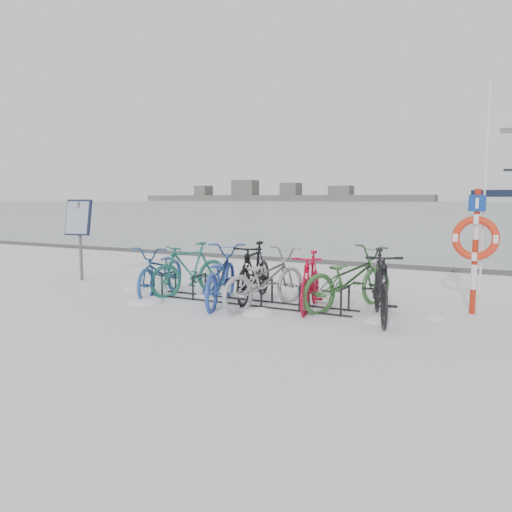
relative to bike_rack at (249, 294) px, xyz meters
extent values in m
plane|color=white|center=(0.00, 0.00, -0.18)|extent=(900.00, 900.00, 0.00)
cube|color=#A0AEB5|center=(0.00, 155.00, -0.17)|extent=(400.00, 298.00, 0.02)
cube|color=#3F3F42|center=(0.00, 5.90, -0.13)|extent=(400.00, 0.25, 0.10)
cylinder|color=black|center=(-1.80, -0.22, 0.04)|extent=(0.04, 0.04, 0.44)
cylinder|color=black|center=(-1.80, 0.22, 0.04)|extent=(0.04, 0.04, 0.44)
cylinder|color=black|center=(-1.80, 0.00, 0.26)|extent=(0.04, 0.44, 0.04)
cylinder|color=black|center=(-1.08, -0.22, 0.04)|extent=(0.04, 0.04, 0.44)
cylinder|color=black|center=(-1.08, 0.22, 0.04)|extent=(0.04, 0.04, 0.44)
cylinder|color=black|center=(-1.08, 0.00, 0.26)|extent=(0.04, 0.44, 0.04)
cylinder|color=black|center=(-0.36, -0.22, 0.04)|extent=(0.04, 0.04, 0.44)
cylinder|color=black|center=(-0.36, 0.22, 0.04)|extent=(0.04, 0.04, 0.44)
cylinder|color=black|center=(-0.36, 0.00, 0.26)|extent=(0.04, 0.44, 0.04)
cylinder|color=black|center=(0.36, -0.22, 0.04)|extent=(0.04, 0.04, 0.44)
cylinder|color=black|center=(0.36, 0.22, 0.04)|extent=(0.04, 0.04, 0.44)
cylinder|color=black|center=(0.36, 0.00, 0.26)|extent=(0.04, 0.44, 0.04)
cylinder|color=black|center=(1.08, -0.22, 0.04)|extent=(0.04, 0.04, 0.44)
cylinder|color=black|center=(1.08, 0.22, 0.04)|extent=(0.04, 0.04, 0.44)
cylinder|color=black|center=(1.08, 0.00, 0.26)|extent=(0.04, 0.44, 0.04)
cylinder|color=black|center=(1.80, -0.22, 0.04)|extent=(0.04, 0.04, 0.44)
cylinder|color=black|center=(1.80, 0.22, 0.04)|extent=(0.04, 0.04, 0.44)
cylinder|color=black|center=(1.80, 0.00, 0.26)|extent=(0.04, 0.44, 0.04)
cylinder|color=black|center=(0.00, -0.22, -0.16)|extent=(4.00, 0.03, 0.03)
cylinder|color=black|center=(0.00, 0.22, -0.16)|extent=(4.00, 0.03, 0.03)
cylinder|color=#595B5E|center=(-4.69, 0.50, 0.73)|extent=(0.07, 0.07, 1.82)
cube|color=black|center=(-4.69, 0.47, 1.29)|extent=(0.66, 0.35, 0.82)
cube|color=#8C99AD|center=(-4.69, 0.43, 1.29)|extent=(0.59, 0.28, 0.73)
cylinder|color=#AC230D|center=(3.69, 0.97, 0.03)|extent=(0.09, 0.09, 0.41)
cylinder|color=silver|center=(3.69, 0.97, 0.44)|extent=(0.09, 0.09, 0.41)
cylinder|color=#AC230D|center=(3.69, 0.97, 0.85)|extent=(0.09, 0.09, 0.41)
cylinder|color=silver|center=(3.69, 0.97, 1.27)|extent=(0.09, 0.09, 0.41)
cylinder|color=#AC230D|center=(3.69, 0.97, 1.68)|extent=(0.09, 0.09, 0.41)
torus|color=red|center=(3.69, 0.88, 1.09)|extent=(0.72, 0.12, 0.72)
cube|color=navy|center=(3.69, 0.89, 1.65)|extent=(0.26, 0.03, 0.26)
cylinder|color=silver|center=(3.78, 1.02, 1.70)|extent=(0.03, 0.03, 3.76)
cube|color=#4F4F4F|center=(-120.00, 260.00, 1.57)|extent=(180.00, 12.00, 3.50)
cube|color=#4F4F4F|center=(-150.00, 260.00, 5.32)|extent=(24.00, 10.00, 8.00)
cube|color=#4F4F4F|center=(-90.00, 260.00, 4.82)|extent=(20.00, 10.00, 6.00)
imported|color=navy|center=(-1.92, -0.07, 0.34)|extent=(1.12, 2.08, 1.04)
imported|color=#226A5D|center=(-1.48, 0.26, 0.36)|extent=(1.14, 1.84, 1.07)
imported|color=#254498|center=(-0.47, -0.23, 0.37)|extent=(1.33, 2.21, 1.09)
imported|color=black|center=(-0.08, 0.35, 0.38)|extent=(0.81, 1.94, 1.13)
imported|color=#95979C|center=(0.41, -0.17, 0.36)|extent=(1.25, 2.18, 1.08)
imported|color=#B80829|center=(1.16, 0.08, 0.34)|extent=(0.81, 1.78, 1.04)
imported|color=#326230|center=(1.72, 0.44, 0.38)|extent=(1.62, 2.23, 1.12)
imported|color=black|center=(2.40, -0.09, 0.40)|extent=(1.12, 2.00, 1.16)
ellipsoid|color=white|center=(-1.10, 0.22, -0.18)|extent=(0.39, 0.39, 0.14)
ellipsoid|color=white|center=(1.10, 0.82, -0.18)|extent=(0.48, 0.48, 0.17)
ellipsoid|color=white|center=(0.34, 0.69, -0.18)|extent=(0.38, 0.38, 0.13)
ellipsoid|color=white|center=(0.53, -0.65, -0.18)|extent=(0.55, 0.55, 0.19)
ellipsoid|color=white|center=(3.19, 0.39, -0.18)|extent=(0.40, 0.40, 0.14)
ellipsoid|color=white|center=(-1.72, -0.81, -0.18)|extent=(0.64, 0.64, 0.22)
ellipsoid|color=white|center=(2.43, -0.26, -0.18)|extent=(0.47, 0.47, 0.16)
ellipsoid|color=white|center=(-2.82, 0.15, -0.18)|extent=(0.41, 0.41, 0.14)
camera|label=1|loc=(4.18, -7.90, 1.74)|focal=35.00mm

